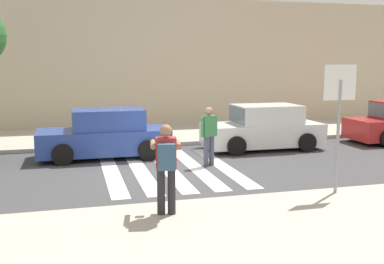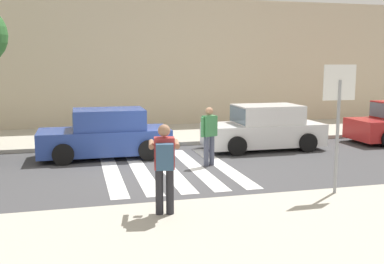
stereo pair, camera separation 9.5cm
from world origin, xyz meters
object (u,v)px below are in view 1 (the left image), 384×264
Objects in this scene: stop_sign at (339,100)px; parked_car_blue at (105,135)px; pedestrian_crossing at (209,133)px; photographer_with_backpack at (166,162)px; parked_car_white at (263,128)px.

stop_sign is 7.57m from parked_car_blue.
pedestrian_crossing is at bearing 114.57° from stop_sign.
parked_car_white is at bearing 52.95° from photographer_with_backpack.
pedestrian_crossing is (-1.76, 3.84, -1.22)m from stop_sign.
parked_car_white is at bearing 37.39° from pedestrian_crossing.
stop_sign is 0.69× the size of parked_car_white.
photographer_with_backpack is 1.00× the size of pedestrian_crossing.
parked_car_blue is 1.00× the size of parked_car_white.
stop_sign is at bearing -65.43° from pedestrian_crossing.
parked_car_blue and parked_car_white have the same top height.
pedestrian_crossing is 3.48m from parked_car_blue.
stop_sign is 4.40m from pedestrian_crossing.
parked_car_blue is at bearing 128.31° from stop_sign.
photographer_with_backpack is at bearing -83.84° from parked_car_blue.
pedestrian_crossing is at bearing 63.40° from photographer_with_backpack.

